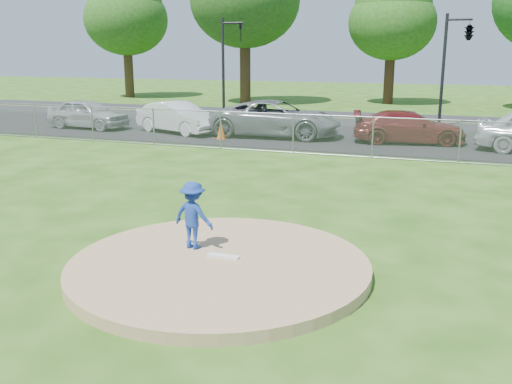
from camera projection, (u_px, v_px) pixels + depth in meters
ground at (334, 167)px, 19.40m from camera, size 120.00×120.00×0.00m
pitchers_mound at (219, 266)px, 10.23m from camera, size 5.40×5.40×0.20m
pitching_rubber at (223, 256)px, 10.38m from camera, size 0.60×0.15×0.04m
chain_link_fence at (345, 136)px, 21.05m from camera, size 40.00×0.06×1.50m
parking_lot at (364, 139)px, 25.35m from camera, size 50.00×8.00×0.01m
street at (384, 120)px, 32.22m from camera, size 60.00×7.00×0.01m
tree_far_left at (125, 8)px, 45.79m from camera, size 6.72×6.72×10.74m
tree_center at (393, 11)px, 40.12m from camera, size 6.16×6.16×9.84m
traffic_signal_left at (227, 59)px, 32.38m from camera, size 1.28×0.20×5.60m
traffic_signal_center at (467, 34)px, 27.99m from camera, size 1.42×2.48×5.60m
pitcher at (193, 215)px, 10.73m from camera, size 0.91×0.62×1.29m
traffic_cone at (221, 130)px, 25.22m from camera, size 0.40×0.40×0.77m
parked_car_silver at (88, 114)px, 28.58m from camera, size 4.42×2.11×1.46m
parked_car_white at (178, 117)px, 27.02m from camera, size 4.70×3.00×1.46m
parked_car_gray at (276, 119)px, 25.85m from camera, size 5.97×2.94×1.63m
parked_car_darkred at (409, 127)px, 24.07m from camera, size 4.91×2.65×1.35m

